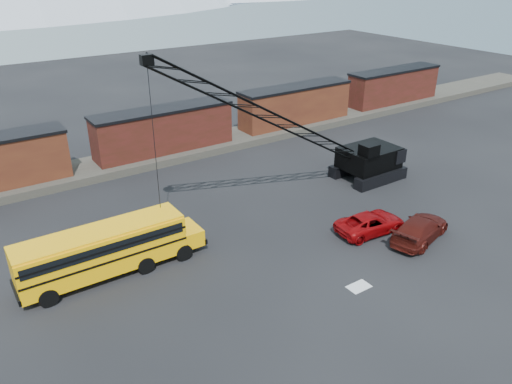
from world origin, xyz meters
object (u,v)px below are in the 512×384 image
Objects in this scene: red_pickup at (370,223)px; school_bus at (108,249)px; crawler_crane at (280,121)px; maroon_suv at (420,229)px.

school_bus is at bearing 78.16° from red_pickup.
maroon_suv is at bearing -60.62° from crawler_crane.
red_pickup is at bearing -64.74° from crawler_crane.
red_pickup is (17.05, -5.32, -1.07)m from school_bus.
school_bus is 17.89m from red_pickup.
crawler_crane is (-5.26, 9.34, 6.20)m from maroon_suv.
maroon_suv reaches higher than red_pickup.
crawler_crane is (13.88, 1.39, 5.23)m from school_bus.
red_pickup is 0.22× the size of crawler_crane.
red_pickup is 3.36m from maroon_suv.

